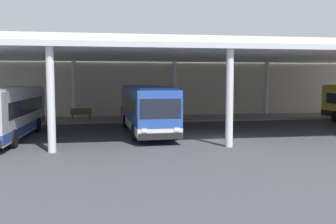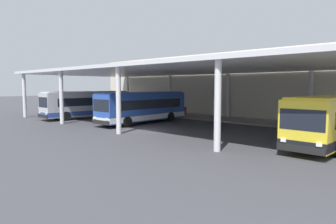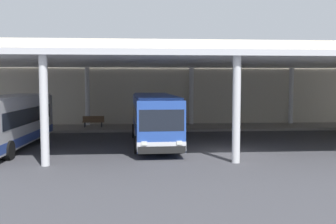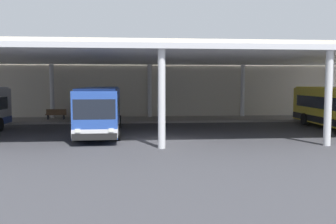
{
  "view_description": "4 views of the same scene",
  "coord_description": "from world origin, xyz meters",
  "px_view_note": "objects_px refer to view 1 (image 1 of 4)",
  "views": [
    {
      "loc": [
        -6.71,
        -22.2,
        3.7
      ],
      "look_at": [
        -2.48,
        2.62,
        1.49
      ],
      "focal_mm": 41.04,
      "sensor_mm": 36.0,
      "label": 1
    },
    {
      "loc": [
        18.79,
        -16.89,
        3.77
      ],
      "look_at": [
        0.63,
        2.53,
        1.46
      ],
      "focal_mm": 31.77,
      "sensor_mm": 36.0,
      "label": 2
    },
    {
      "loc": [
        -4.85,
        -21.2,
        4.01
      ],
      "look_at": [
        -2.91,
        3.42,
        2.08
      ],
      "focal_mm": 41.57,
      "sensor_mm": 36.0,
      "label": 3
    },
    {
      "loc": [
        -1.4,
        -21.54,
        3.5
      ],
      "look_at": [
        0.85,
        3.07,
        1.49
      ],
      "focal_mm": 38.57,
      "sensor_mm": 36.0,
      "label": 4
    }
  ],
  "objects_px": {
    "trash_bin": "(124,113)",
    "bench_waiting": "(81,113)",
    "bus_second_bay": "(147,109)",
    "bus_nearest_bay": "(6,112)"
  },
  "relations": [
    {
      "from": "bus_second_bay",
      "to": "bench_waiting",
      "type": "bearing_deg",
      "value": 120.01
    },
    {
      "from": "bus_second_bay",
      "to": "trash_bin",
      "type": "height_order",
      "value": "bus_second_bay"
    },
    {
      "from": "bus_nearest_bay",
      "to": "trash_bin",
      "type": "relative_size",
      "value": 10.85
    },
    {
      "from": "bus_nearest_bay",
      "to": "bus_second_bay",
      "type": "height_order",
      "value": "same"
    },
    {
      "from": "bench_waiting",
      "to": "bus_nearest_bay",
      "type": "bearing_deg",
      "value": -112.51
    },
    {
      "from": "bus_nearest_bay",
      "to": "bus_second_bay",
      "type": "xyz_separation_m",
      "value": [
        8.72,
        1.17,
        0.0
      ]
    },
    {
      "from": "bus_second_bay",
      "to": "trash_bin",
      "type": "distance_m",
      "value": 8.11
    },
    {
      "from": "trash_bin",
      "to": "bench_waiting",
      "type": "bearing_deg",
      "value": 174.86
    },
    {
      "from": "bus_second_bay",
      "to": "bench_waiting",
      "type": "height_order",
      "value": "bus_second_bay"
    },
    {
      "from": "bus_nearest_bay",
      "to": "bus_second_bay",
      "type": "distance_m",
      "value": 8.8
    }
  ]
}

